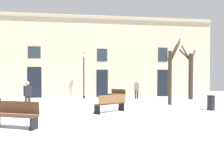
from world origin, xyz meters
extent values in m
plane|color=white|center=(0.00, 0.00, 0.00)|extent=(35.07, 35.07, 0.00)
cube|color=beige|center=(0.00, 9.85, 3.82)|extent=(21.92, 0.40, 7.63)
cube|color=tan|center=(0.00, 9.60, 7.38)|extent=(21.92, 0.30, 0.24)
cube|color=black|center=(-6.02, 9.63, 1.39)|extent=(1.22, 0.08, 2.78)
cube|color=#262D38|center=(-6.02, 9.63, 4.11)|extent=(1.10, 0.06, 1.05)
cube|color=black|center=(0.12, 9.63, 1.28)|extent=(1.05, 0.08, 2.56)
cube|color=#262D38|center=(0.12, 9.63, 3.94)|extent=(0.95, 0.06, 1.16)
cube|color=black|center=(6.04, 9.63, 1.30)|extent=(1.04, 0.08, 2.59)
cube|color=#262D38|center=(6.04, 9.63, 4.07)|extent=(0.94, 0.06, 1.35)
cylinder|color=#382B1E|center=(3.95, 2.71, 1.76)|extent=(0.24, 0.24, 3.53)
cylinder|color=#382B1E|center=(3.78, 3.04, 3.24)|extent=(0.45, 0.75, 1.02)
cylinder|color=#382B1E|center=(4.07, 2.21, 3.36)|extent=(0.30, 1.07, 1.29)
cylinder|color=#382B1E|center=(4.38, 2.93, 3.65)|extent=(0.94, 0.52, 1.56)
cylinder|color=#382B1E|center=(4.39, 3.22, 3.55)|extent=(0.97, 1.10, 1.22)
cylinder|color=#382B1E|center=(7.19, 6.22, 1.89)|extent=(0.37, 0.37, 3.78)
cylinder|color=#382B1E|center=(6.93, 6.54, 3.83)|extent=(0.66, 0.80, 1.46)
cylinder|color=#382B1E|center=(6.97, 5.92, 2.88)|extent=(0.62, 0.77, 1.03)
cylinder|color=#382B1E|center=(6.83, 6.52, 3.69)|extent=(0.89, 0.77, 1.13)
cylinder|color=#382B1E|center=(7.54, 6.55, 3.61)|extent=(0.83, 0.82, 1.16)
cylinder|color=black|center=(-1.61, 8.36, 1.80)|extent=(0.10, 0.10, 3.59)
cylinder|color=black|center=(-1.61, 8.36, 0.10)|extent=(0.22, 0.22, 0.20)
cube|color=beige|center=(-1.61, 8.36, 3.77)|extent=(0.24, 0.24, 0.36)
cone|color=black|center=(-1.61, 8.36, 3.95)|extent=(0.30, 0.30, 0.14)
cylinder|color=black|center=(5.13, -0.11, 0.39)|extent=(0.39, 0.39, 0.77)
torus|color=black|center=(5.13, -0.11, 0.79)|extent=(0.42, 0.42, 0.04)
cube|color=#51331E|center=(0.93, 6.22, 0.48)|extent=(1.29, 1.54, 0.05)
cube|color=#51331E|center=(1.11, 6.34, 0.70)|extent=(0.98, 1.32, 0.37)
cube|color=black|center=(0.51, 6.80, 0.24)|extent=(0.38, 0.29, 0.48)
torus|color=black|center=(0.36, 6.70, 0.08)|extent=(0.12, 0.16, 0.17)
cube|color=black|center=(1.35, 5.63, 0.24)|extent=(0.38, 0.29, 0.48)
torus|color=black|center=(1.20, 5.52, 0.08)|extent=(0.12, 0.16, 0.17)
cube|color=black|center=(-6.97, 3.66, 0.23)|extent=(0.09, 0.42, 0.45)
torus|color=black|center=(-6.98, 3.84, 0.08)|extent=(0.17, 0.04, 0.17)
cube|color=#51331E|center=(-4.10, -3.37, 0.44)|extent=(1.72, 1.08, 0.05)
cube|color=#51331E|center=(-4.02, -3.19, 0.70)|extent=(1.58, 0.76, 0.44)
cube|color=black|center=(-3.38, -3.69, 0.22)|extent=(0.21, 0.38, 0.44)
torus|color=black|center=(-3.45, -3.84, 0.08)|extent=(0.17, 0.10, 0.17)
cube|color=brown|center=(-0.39, -0.17, 0.45)|extent=(1.70, 1.40, 0.05)
cube|color=brown|center=(-0.28, -0.32, 0.70)|extent=(1.53, 1.15, 0.42)
cube|color=black|center=(0.29, 0.33, 0.22)|extent=(0.27, 0.34, 0.45)
torus|color=black|center=(0.19, 0.46, 0.08)|extent=(0.16, 0.12, 0.17)
cube|color=black|center=(-1.07, -0.66, 0.22)|extent=(0.27, 0.34, 0.45)
torus|color=black|center=(-1.17, -0.53, 0.08)|extent=(0.16, 0.12, 0.17)
cylinder|color=#2D271E|center=(2.91, 7.20, 0.38)|extent=(0.14, 0.14, 0.77)
cylinder|color=#2D271E|center=(2.73, 7.22, 0.38)|extent=(0.14, 0.14, 0.77)
cube|color=slate|center=(2.82, 7.21, 1.07)|extent=(0.40, 0.26, 0.59)
sphere|color=tan|center=(2.82, 7.21, 1.50)|extent=(0.21, 0.21, 0.21)
cylinder|color=#2D271E|center=(-4.69, 1.54, 0.37)|extent=(0.14, 0.14, 0.75)
cylinder|color=#2D271E|center=(-4.83, 1.43, 0.37)|extent=(0.14, 0.14, 0.75)
cube|color=black|center=(-4.76, 1.48, 1.04)|extent=(0.44, 0.40, 0.58)
sphere|color=tan|center=(-4.76, 1.48, 1.46)|extent=(0.21, 0.21, 0.21)
camera|label=1|loc=(-1.81, -11.43, 1.69)|focal=36.13mm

